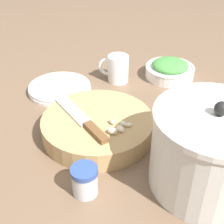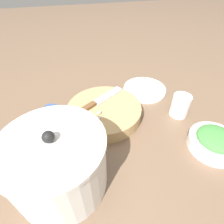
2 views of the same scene
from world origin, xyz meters
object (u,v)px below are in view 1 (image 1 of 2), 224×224
cutting_board (98,126)px  spice_jar (85,180)px  herb_bowl (170,69)px  stock_pot (212,150)px  coffee_mug (117,69)px  chef_knife (84,120)px  plate_stack (60,88)px  garlic_cloves (118,127)px

cutting_board → spice_jar: 0.20m
cutting_board → herb_bowl: size_ratio=1.71×
herb_bowl → stock_pot: bearing=-1.8°
herb_bowl → coffee_mug: bearing=-83.7°
cutting_board → coffee_mug: coffee_mug is taller
chef_knife → plate_stack: size_ratio=1.07×
cutting_board → garlic_cloves: garlic_cloves is taller
cutting_board → coffee_mug: 0.30m
cutting_board → herb_bowl: 0.40m
herb_bowl → stock_pot: (0.50, -0.02, 0.06)m
cutting_board → spice_jar: bearing=-7.6°
cutting_board → spice_jar: (0.20, -0.03, 0.01)m
herb_bowl → coffee_mug: size_ratio=1.65×
spice_jar → stock_pot: size_ratio=0.26×
chef_knife → plate_stack: bearing=78.4°
chef_knife → stock_pot: size_ratio=0.85×
chef_knife → stock_pot: bearing=-62.6°
cutting_board → plate_stack: 0.26m
cutting_board → herb_bowl: bearing=141.5°
spice_jar → coffee_mug: size_ratio=0.65×
cutting_board → chef_knife: size_ratio=1.34×
garlic_cloves → spice_jar: garlic_cloves is taller
garlic_cloves → coffee_mug: (-0.35, 0.02, -0.01)m
spice_jar → coffee_mug: coffee_mug is taller
chef_knife → garlic_cloves: (0.04, 0.08, 0.00)m
chef_knife → herb_bowl: bearing=17.8°
herb_bowl → stock_pot: size_ratio=0.67×
garlic_cloves → stock_pot: 0.23m
chef_knife → stock_pot: (0.16, 0.27, 0.03)m
chef_knife → garlic_cloves: size_ratio=3.30×
cutting_board → herb_bowl: (-0.32, 0.25, 0.00)m
herb_bowl → coffee_mug: (0.02, -0.18, 0.02)m
coffee_mug → chef_knife: bearing=-18.1°
herb_bowl → spice_jar: 0.59m
stock_pot → spice_jar: bearing=-85.6°
plate_stack → chef_knife: bearing=19.8°
cutting_board → plate_stack: size_ratio=1.44×
garlic_cloves → plate_stack: bearing=-148.5°
herb_bowl → spice_jar: spice_jar is taller
chef_knife → spice_jar: size_ratio=3.21×
coffee_mug → plate_stack: size_ratio=0.51×
chef_knife → spice_jar: 0.19m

